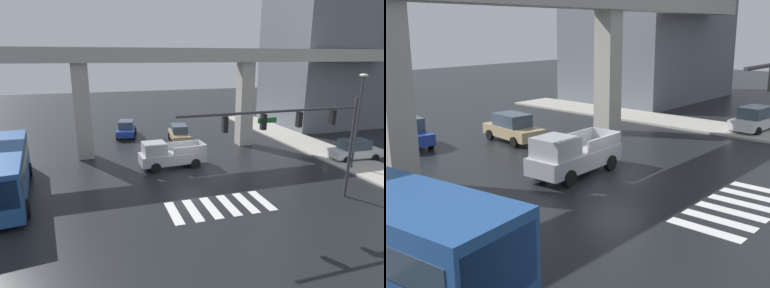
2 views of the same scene
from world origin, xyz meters
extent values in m
plane|color=black|center=(0.00, 0.00, 0.00)|extent=(120.00, 120.00, 0.00)
cube|color=silver|center=(-2.75, -5.88, 0.01)|extent=(0.55, 2.80, 0.01)
cube|color=silver|center=(-1.65, -5.88, 0.01)|extent=(0.55, 2.80, 0.01)
cube|color=silver|center=(-0.55, -5.88, 0.01)|extent=(0.55, 2.80, 0.01)
cube|color=silver|center=(0.55, -5.88, 0.01)|extent=(0.55, 2.80, 0.01)
cube|color=silver|center=(1.65, -5.88, 0.01)|extent=(0.55, 2.80, 0.01)
cube|color=silver|center=(2.75, -5.88, 0.01)|extent=(0.55, 2.80, 0.01)
cube|color=#ADA89E|center=(-7.41, 6.29, 3.96)|extent=(1.30, 1.30, 7.92)
cube|color=#ADA89E|center=(7.41, 6.29, 3.96)|extent=(1.30, 1.30, 7.92)
cube|color=#ADA89E|center=(13.34, 2.00, 0.07)|extent=(4.00, 36.00, 0.15)
cube|color=#A8AAAF|center=(-0.92, 1.74, 0.78)|extent=(5.18, 2.14, 0.80)
cube|color=#A8AAAF|center=(-2.37, 1.67, 1.63)|extent=(1.78, 1.83, 0.90)
cube|color=#3F5160|center=(-2.83, 1.65, 1.63)|extent=(0.18, 1.67, 0.77)
cube|color=#A8AAAF|center=(0.27, 0.92, 1.48)|extent=(2.65, 0.22, 0.60)
cube|color=#A8AAAF|center=(0.19, 2.66, 1.48)|extent=(2.65, 0.22, 0.60)
cube|color=#A8AAAF|center=(1.58, 1.85, 1.48)|extent=(0.18, 1.75, 0.60)
cylinder|color=black|center=(-2.45, 0.76, 0.38)|extent=(0.77, 0.32, 0.76)
cylinder|color=black|center=(-2.54, 2.56, 0.38)|extent=(0.77, 0.32, 0.76)
cylinder|color=black|center=(0.70, 0.91, 0.38)|extent=(0.77, 0.32, 0.76)
cylinder|color=black|center=(0.62, 2.71, 0.38)|extent=(0.77, 0.32, 0.76)
cube|color=#2D3D4C|center=(-11.49, -5.55, 1.98)|extent=(2.24, 0.38, 1.49)
cylinder|color=black|center=(-10.49, -3.82, 0.48)|extent=(0.47, 1.00, 0.96)
cube|color=silver|center=(14.13, -1.05, 0.64)|extent=(4.43, 2.09, 0.64)
cube|color=#384756|center=(14.03, -1.04, 1.34)|extent=(2.35, 1.67, 0.76)
cylinder|color=black|center=(15.52, -0.29, 0.32)|extent=(0.66, 0.29, 0.64)
cylinder|color=black|center=(12.87, -0.08, 0.32)|extent=(0.66, 0.29, 0.64)
cylinder|color=black|center=(12.73, -1.80, 0.32)|extent=(0.66, 0.29, 0.64)
cube|color=#1E3899|center=(-3.29, 12.93, 0.64)|extent=(2.54, 4.55, 0.64)
cube|color=#384756|center=(-3.27, 13.02, 1.34)|extent=(1.89, 2.48, 0.76)
cylinder|color=black|center=(-2.70, 11.45, 0.32)|extent=(0.36, 0.67, 0.64)
cylinder|color=black|center=(-4.39, 11.78, 0.32)|extent=(0.36, 0.67, 0.64)
cylinder|color=black|center=(-2.19, 14.07, 0.32)|extent=(0.36, 0.67, 0.64)
cylinder|color=black|center=(-3.89, 14.40, 0.32)|extent=(0.36, 0.67, 0.64)
cube|color=tan|center=(1.60, 9.08, 0.64)|extent=(2.27, 4.48, 0.64)
cube|color=#384756|center=(1.61, 9.17, 1.34)|extent=(1.75, 2.40, 0.76)
cylinder|color=black|center=(2.30, 7.65, 0.32)|extent=(0.32, 0.66, 0.64)
cylinder|color=black|center=(0.58, 7.86, 0.32)|extent=(0.32, 0.66, 0.64)
cylinder|color=black|center=(2.62, 10.29, 0.32)|extent=(0.32, 0.66, 0.64)
cylinder|color=black|center=(0.91, 10.50, 0.32)|extent=(0.32, 0.66, 0.64)
camera|label=1|loc=(-6.63, -21.68, 8.43)|focal=30.09mm
camera|label=2|loc=(-17.06, -12.52, 6.83)|focal=44.05mm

